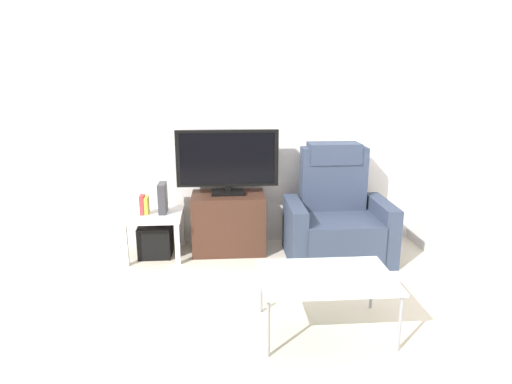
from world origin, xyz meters
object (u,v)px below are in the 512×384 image
object	(u,v)px
tv_stand	(229,223)
cell_phone	(317,278)
recliner_armchair	(337,219)
side_table	(154,220)
coffee_table	(326,279)
television	(227,160)
book_leftmost	(142,205)
subwoofer_box	(156,240)
book_middle	(147,205)
game_console	(163,198)

from	to	relation	value
tv_stand	cell_phone	world-z (taller)	tv_stand
recliner_armchair	side_table	world-z (taller)	recliner_armchair
side_table	coffee_table	xyz separation A→B (m)	(1.36, -1.43, 0.02)
cell_phone	recliner_armchair	bearing A→B (deg)	45.21
television	coffee_table	distance (m)	1.73
book_leftmost	coffee_table	xyz separation A→B (m)	(1.46, -1.41, -0.14)
subwoofer_box	book_middle	bearing A→B (deg)	-161.56
book_leftmost	book_middle	bearing A→B (deg)	0.00
game_console	cell_phone	world-z (taller)	game_console
tv_stand	recliner_armchair	bearing A→B (deg)	-10.23
side_table	game_console	distance (m)	0.23
tv_stand	television	bearing A→B (deg)	90.00
cell_phone	book_middle	bearing A→B (deg)	107.69
side_table	book_leftmost	xyz separation A→B (m)	(-0.10, -0.02, 0.16)
book_leftmost	game_console	world-z (taller)	game_console
side_table	coffee_table	bearing A→B (deg)	-46.39
game_console	tv_stand	bearing A→B (deg)	4.81
side_table	coffee_table	distance (m)	1.97
television	side_table	bearing A→B (deg)	-173.51
tv_stand	game_console	xyz separation A→B (m)	(-0.63, -0.05, 0.28)
tv_stand	cell_phone	bearing A→B (deg)	-69.58
recliner_armchair	subwoofer_box	size ratio (longest dim) A/B	3.48
book_middle	cell_phone	bearing A→B (deg)	-47.04
coffee_table	side_table	bearing A→B (deg)	133.61
recliner_armchair	coffee_table	xyz separation A→B (m)	(-0.40, -1.30, 0.01)
subwoofer_box	coffee_table	xyz separation A→B (m)	(1.36, -1.43, 0.23)
coffee_table	game_console	bearing A→B (deg)	131.45
game_console	coffee_table	world-z (taller)	game_console
side_table	game_console	bearing A→B (deg)	6.34
subwoofer_box	book_leftmost	size ratio (longest dim) A/B	1.67
television	book_middle	bearing A→B (deg)	-172.55
coffee_table	recliner_armchair	bearing A→B (deg)	72.83
tv_stand	coffee_table	bearing A→B (deg)	-66.68
game_console	coffee_table	size ratio (longest dim) A/B	0.32
recliner_armchair	side_table	xyz separation A→B (m)	(-1.76, 0.13, -0.01)
book_middle	television	bearing A→B (deg)	7.45
television	cell_phone	distance (m)	1.73
game_console	television	bearing A→B (deg)	6.51
tv_stand	coffee_table	distance (m)	1.63
book_middle	cell_phone	world-z (taller)	book_middle
side_table	cell_phone	distance (m)	1.95
cell_phone	coffee_table	bearing A→B (deg)	2.57
side_table	game_console	xyz separation A→B (m)	(0.09, 0.01, 0.21)
subwoofer_box	coffee_table	world-z (taller)	coffee_table
tv_stand	coffee_table	size ratio (longest dim) A/B	0.79
subwoofer_box	book_leftmost	xyz separation A→B (m)	(-0.10, -0.02, 0.37)
tv_stand	recliner_armchair	xyz separation A→B (m)	(1.05, -0.19, 0.08)
book_leftmost	coffee_table	world-z (taller)	book_leftmost
cell_phone	side_table	bearing A→B (deg)	106.00
book_leftmost	game_console	distance (m)	0.20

